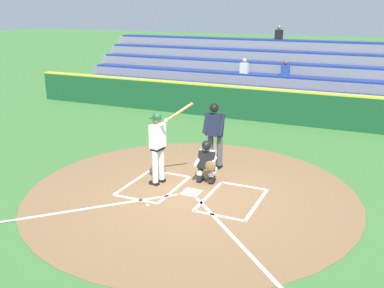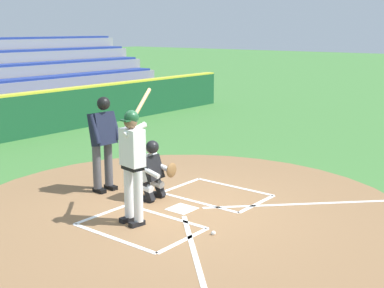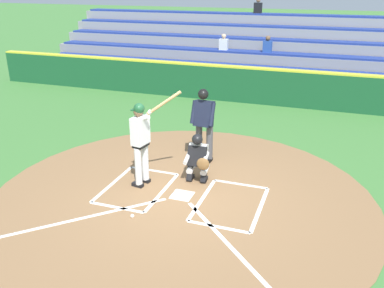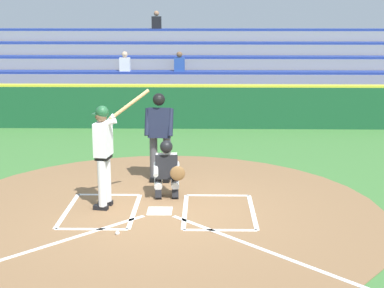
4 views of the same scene
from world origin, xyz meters
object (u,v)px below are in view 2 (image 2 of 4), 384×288
batter (133,158)px  plate_umpire (103,137)px  baseball (213,233)px  catcher (152,169)px

batter → plate_umpire: bearing=-117.6°
plate_umpire → baseball: plate_umpire is taller
batter → catcher: 1.33m
catcher → plate_umpire: 1.20m
plate_umpire → batter: bearing=62.4°
catcher → baseball: 2.09m
batter → baseball: (-0.40, 1.31, -1.06)m
plate_umpire → baseball: 3.18m
batter → catcher: size_ratio=1.88×
batter → plate_umpire: 1.87m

